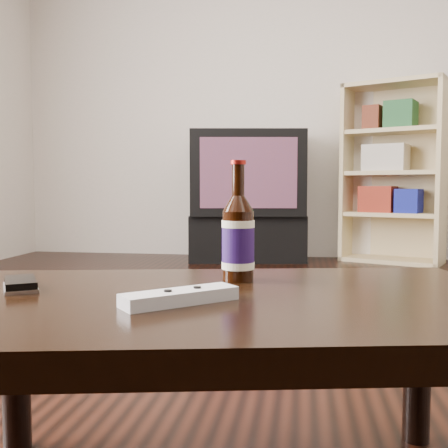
# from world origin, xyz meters

# --- Properties ---
(floor) EXTENTS (5.00, 6.00, 0.01)m
(floor) POSITION_xyz_m (0.00, 0.00, -0.01)
(floor) COLOR black
(floor) RESTS_ON ground
(wall_back) EXTENTS (5.00, 0.02, 2.70)m
(wall_back) POSITION_xyz_m (0.00, 3.01, 1.35)
(wall_back) COLOR beige
(wall_back) RESTS_ON ground
(tv_stand) EXTENTS (0.99, 0.60, 0.37)m
(tv_stand) POSITION_xyz_m (-0.50, 2.72, 0.19)
(tv_stand) COLOR black
(tv_stand) RESTS_ON floor
(tv) EXTENTS (0.97, 0.69, 0.67)m
(tv) POSITION_xyz_m (-0.49, 2.72, 0.71)
(tv) COLOR black
(tv) RESTS_ON tv_stand
(bookshelf) EXTENTS (0.84, 0.63, 1.42)m
(bookshelf) POSITION_xyz_m (0.66, 2.82, 0.74)
(bookshelf) COLOR tan
(bookshelf) RESTS_ON floor
(coffee_table) EXTENTS (1.17, 0.82, 0.40)m
(coffee_table) POSITION_xyz_m (-0.17, -0.59, 0.35)
(coffee_table) COLOR black
(coffee_table) RESTS_ON floor
(beer_bottle) EXTENTS (0.08, 0.08, 0.25)m
(beer_bottle) POSITION_xyz_m (-0.17, -0.44, 0.49)
(beer_bottle) COLOR black
(beer_bottle) RESTS_ON coffee_table
(phone) EXTENTS (0.11, 0.13, 0.02)m
(phone) POSITION_xyz_m (-0.57, -0.59, 0.41)
(phone) COLOR silver
(phone) RESTS_ON coffee_table
(remote) EXTENTS (0.19, 0.18, 0.03)m
(remote) POSITION_xyz_m (-0.24, -0.67, 0.41)
(remote) COLOR silver
(remote) RESTS_ON coffee_table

